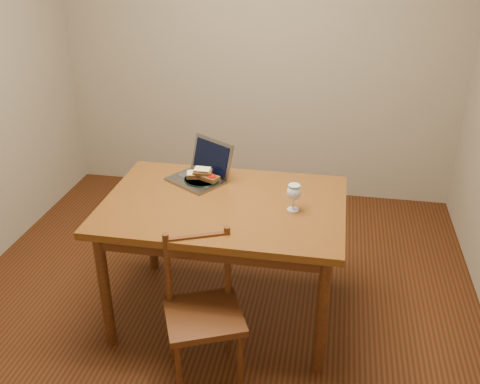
% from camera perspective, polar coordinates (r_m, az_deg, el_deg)
% --- Properties ---
extents(floor, '(3.20, 3.20, 0.02)m').
position_cam_1_polar(floor, '(3.39, -2.52, -11.52)').
color(floor, black).
rests_on(floor, ground).
extents(back_wall, '(3.20, 0.02, 2.60)m').
position_cam_1_polar(back_wall, '(4.32, 2.04, 16.19)').
color(back_wall, gray).
rests_on(back_wall, floor).
extents(front_wall, '(3.20, 0.02, 2.60)m').
position_cam_1_polar(front_wall, '(1.40, -18.47, -8.80)').
color(front_wall, gray).
rests_on(front_wall, floor).
extents(table, '(1.30, 0.90, 0.74)m').
position_cam_1_polar(table, '(2.93, -1.72, -2.57)').
color(table, '#44240B').
rests_on(table, floor).
extents(chair, '(0.48, 0.47, 0.39)m').
position_cam_1_polar(chair, '(2.66, -3.99, -11.94)').
color(chair, '#38190B').
rests_on(chair, floor).
extents(plate, '(0.22, 0.22, 0.02)m').
position_cam_1_polar(plate, '(3.12, -4.02, 1.30)').
color(plate, black).
rests_on(plate, table).
extents(sandwich_cheese, '(0.13, 0.09, 0.04)m').
position_cam_1_polar(sandwich_cheese, '(3.13, -4.64, 1.88)').
color(sandwich_cheese, '#381E0C').
rests_on(sandwich_cheese, plate).
extents(sandwich_tomato, '(0.13, 0.11, 0.04)m').
position_cam_1_polar(sandwich_tomato, '(3.09, -3.34, 1.62)').
color(sandwich_tomato, '#381E0C').
rests_on(sandwich_tomato, plate).
extents(sandwich_top, '(0.11, 0.07, 0.03)m').
position_cam_1_polar(sandwich_top, '(3.10, -4.03, 2.18)').
color(sandwich_top, '#381E0C').
rests_on(sandwich_top, plate).
extents(milk_glass, '(0.08, 0.08, 0.15)m').
position_cam_1_polar(milk_glass, '(2.78, 5.75, -0.59)').
color(milk_glass, white).
rests_on(milk_glass, table).
extents(laptop, '(0.41, 0.40, 0.22)m').
position_cam_1_polar(laptop, '(3.13, -3.97, 2.42)').
color(laptop, slate).
rests_on(laptop, table).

